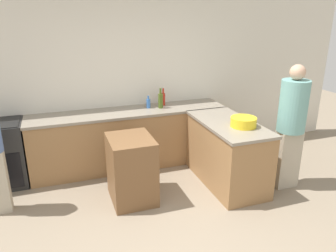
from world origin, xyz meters
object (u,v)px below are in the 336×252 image
at_px(range_oven, 2,154).
at_px(person_at_peninsula, 291,124).
at_px(island_table, 132,169).
at_px(olive_oil_bottle, 161,100).
at_px(hot_sauce_bottle, 163,98).
at_px(mixing_bowl, 243,122).
at_px(water_bottle_blue, 148,103).

xyz_separation_m(range_oven, person_at_peninsula, (3.72, -1.37, 0.47)).
relative_size(island_table, olive_oil_bottle, 2.71).
bearing_deg(hot_sauce_bottle, range_oven, -176.88).
bearing_deg(island_table, hot_sauce_bottle, 54.29).
bearing_deg(range_oven, mixing_bowl, -21.40).
bearing_deg(island_table, olive_oil_bottle, 53.81).
relative_size(olive_oil_bottle, person_at_peninsula, 0.18).
xyz_separation_m(range_oven, island_table, (1.62, -1.00, -0.03)).
bearing_deg(hot_sauce_bottle, olive_oil_bottle, -122.41).
xyz_separation_m(island_table, hot_sauce_bottle, (0.81, 1.13, 0.59)).
bearing_deg(person_at_peninsula, range_oven, 159.85).
bearing_deg(water_bottle_blue, olive_oil_bottle, -19.87).
bearing_deg(island_table, range_oven, 148.33).
distance_m(mixing_bowl, olive_oil_bottle, 1.41).
bearing_deg(mixing_bowl, water_bottle_blue, 126.49).
distance_m(water_bottle_blue, person_at_peninsula, 2.11).
distance_m(olive_oil_bottle, person_at_peninsula, 1.94).
bearing_deg(island_table, mixing_bowl, -8.24).
height_order(water_bottle_blue, olive_oil_bottle, olive_oil_bottle).
height_order(range_oven, mixing_bowl, mixing_bowl).
relative_size(mixing_bowl, person_at_peninsula, 0.20).
height_order(olive_oil_bottle, person_at_peninsula, person_at_peninsula).
bearing_deg(olive_oil_bottle, range_oven, 179.63).
distance_m(range_oven, hot_sauce_bottle, 2.50).
bearing_deg(range_oven, hot_sauce_bottle, 3.12).
relative_size(mixing_bowl, hot_sauce_bottle, 1.23).
distance_m(island_table, person_at_peninsula, 2.20).
bearing_deg(person_at_peninsula, hot_sauce_bottle, 130.82).
xyz_separation_m(hot_sauce_bottle, person_at_peninsula, (1.29, -1.50, -0.09)).
distance_m(hot_sauce_bottle, person_at_peninsula, 1.98).
xyz_separation_m(water_bottle_blue, olive_oil_bottle, (0.18, -0.06, 0.05)).
relative_size(island_table, person_at_peninsula, 0.50).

